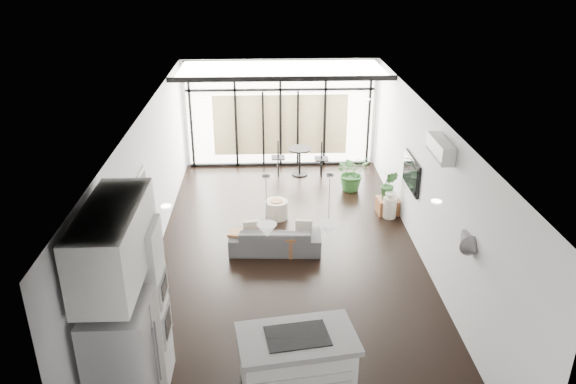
{
  "coord_description": "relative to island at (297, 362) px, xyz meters",
  "views": [
    {
      "loc": [
        -0.4,
        -9.11,
        5.43
      ],
      "look_at": [
        0.0,
        0.3,
        1.25
      ],
      "focal_mm": 35.0,
      "sensor_mm": 36.0,
      "label": 1
    }
  ],
  "objects": [
    {
      "name": "wall_back",
      "position": [
        0.04,
        8.32,
        0.98
      ],
      "size": [
        5.0,
        0.02,
        2.8
      ],
      "primitive_type": "cube",
      "color": "silver",
      "rests_on": "ground"
    },
    {
      "name": "glazing",
      "position": [
        0.04,
        8.2,
        0.98
      ],
      "size": [
        5.0,
        0.2,
        2.8
      ],
      "primitive_type": "cube",
      "color": "black",
      "rests_on": "ground"
    },
    {
      "name": "sofa",
      "position": [
        -0.21,
        3.67,
        -0.08
      ],
      "size": [
        1.77,
        0.6,
        0.68
      ],
      "primitive_type": "imported",
      "rotation": [
        0.0,
        0.0,
        3.09
      ],
      "color": "#474749",
      "rests_on": "floor"
    },
    {
      "name": "crate",
      "position": [
        2.29,
        5.22,
        -0.25
      ],
      "size": [
        0.47,
        0.47,
        0.34
      ],
      "primitive_type": "cube",
      "rotation": [
        0.0,
        0.0,
        0.06
      ],
      "color": "brown",
      "rests_on": "floor"
    },
    {
      "name": "appliance_column",
      "position": [
        -2.0,
        0.27,
        0.75
      ],
      "size": [
        0.6,
        0.63,
        2.34
      ],
      "primitive_type": "cube",
      "color": "silver",
      "rests_on": "floor"
    },
    {
      "name": "skylight",
      "position": [
        0.04,
        7.32,
        2.35
      ],
      "size": [
        4.7,
        1.9,
        0.06
      ],
      "primitive_type": "cube",
      "color": "white",
      "rests_on": "ceiling"
    },
    {
      "name": "pendant_right",
      "position": [
        0.44,
        0.67,
        1.6
      ],
      "size": [
        0.26,
        0.26,
        0.18
      ],
      "primitive_type": "cone",
      "color": "white",
      "rests_on": "ceiling"
    },
    {
      "name": "framed_art",
      "position": [
        -2.43,
        2.82,
        1.13
      ],
      "size": [
        0.04,
        0.7,
        0.9
      ],
      "primitive_type": "cube",
      "color": "black",
      "rests_on": "wall_left"
    },
    {
      "name": "ac_unit",
      "position": [
        2.42,
        2.52,
        2.03
      ],
      "size": [
        0.22,
        0.9,
        0.3
      ],
      "primitive_type": "cube",
      "color": "silver",
      "rests_on": "wall_right"
    },
    {
      "name": "plant_tall",
      "position": [
        1.69,
        6.5,
        -0.06
      ],
      "size": [
        1.0,
        1.07,
        0.7
      ],
      "primitive_type": "imported",
      "rotation": [
        0.0,
        0.0,
        0.23
      ],
      "color": "#295C27",
      "rests_on": "floor"
    },
    {
      "name": "ceiling",
      "position": [
        0.04,
        3.32,
        2.38
      ],
      "size": [
        5.0,
        10.0,
        0.0
      ],
      "primitive_type": "cube",
      "color": "white",
      "rests_on": "ground"
    },
    {
      "name": "wall_left",
      "position": [
        -2.46,
        3.32,
        0.98
      ],
      "size": [
        0.02,
        10.0,
        2.8
      ],
      "primitive_type": "cube",
      "color": "silver",
      "rests_on": "ground"
    },
    {
      "name": "neighbour_building",
      "position": [
        0.04,
        8.27,
        0.68
      ],
      "size": [
        3.5,
        0.02,
        1.6
      ],
      "primitive_type": "cube",
      "color": "beige",
      "rests_on": "ground"
    },
    {
      "name": "console_bench",
      "position": [
        -0.44,
        3.57,
        -0.21
      ],
      "size": [
        1.34,
        0.59,
        0.42
      ],
      "primitive_type": "cube",
      "rotation": [
        0.0,
        0.0,
        -0.21
      ],
      "color": "brown",
      "rests_on": "floor"
    },
    {
      "name": "pendant_left",
      "position": [
        -0.36,
        0.67,
        1.6
      ],
      "size": [
        0.26,
        0.26,
        0.18
      ],
      "primitive_type": "cone",
      "color": "white",
      "rests_on": "ceiling"
    },
    {
      "name": "pouf",
      "position": [
        -0.15,
        5.08,
        -0.22
      ],
      "size": [
        0.56,
        0.56,
        0.39
      ],
      "primitive_type": "cylinder",
      "rotation": [
        0.0,
        0.0,
        0.15
      ],
      "color": "beige",
      "rests_on": "floor"
    },
    {
      "name": "bistro_set",
      "position": [
        0.5,
        7.52,
        -0.08
      ],
      "size": [
        1.47,
        0.74,
        0.68
      ],
      "primitive_type": "cube",
      "rotation": [
        0.0,
        0.0,
        -0.12
      ],
      "color": "black",
      "rests_on": "floor"
    },
    {
      "name": "milk_can",
      "position": [
        2.29,
        5.0,
        -0.13
      ],
      "size": [
        0.33,
        0.33,
        0.57
      ],
      "primitive_type": "cylinder",
      "rotation": [
        0.0,
        0.0,
        0.12
      ],
      "color": "silver",
      "rests_on": "floor"
    },
    {
      "name": "wall_right",
      "position": [
        2.54,
        3.32,
        0.98
      ],
      "size": [
        0.02,
        10.0,
        2.8
      ],
      "primitive_type": "cube",
      "color": "silver",
      "rests_on": "ground"
    },
    {
      "name": "fridge",
      "position": [
        -2.02,
        -0.63,
        0.49
      ],
      "size": [
        0.7,
        0.88,
        1.81
      ],
      "primitive_type": "cube",
      "color": "#99999E",
      "rests_on": "floor"
    },
    {
      "name": "floor",
      "position": [
        0.04,
        3.32,
        -0.42
      ],
      "size": [
        5.0,
        10.0,
        0.0
      ],
      "primitive_type": "cube",
      "color": "black",
      "rests_on": "ground"
    },
    {
      "name": "plant_crate",
      "position": [
        2.29,
        5.22,
        0.07
      ],
      "size": [
        0.53,
        0.74,
        0.3
      ],
      "primitive_type": "imported",
      "rotation": [
        0.0,
        0.0,
        -0.27
      ],
      "color": "#295C27",
      "rests_on": "crate"
    },
    {
      "name": "cooktop",
      "position": [
        0.0,
        0.0,
        0.42
      ],
      "size": [
        0.88,
        0.65,
        0.01
      ],
      "primitive_type": "cube",
      "rotation": [
        0.0,
        0.0,
        0.15
      ],
      "color": "black",
      "rests_on": "island"
    },
    {
      "name": "tv",
      "position": [
        2.5,
        4.32,
        0.88
      ],
      "size": [
        0.05,
        1.1,
        0.65
      ],
      "primitive_type": "cube",
      "color": "black",
      "rests_on": "wall_right"
    },
    {
      "name": "upper_cabinets",
      "position": [
        -2.08,
        -0.18,
        1.93
      ],
      "size": [
        0.62,
        1.75,
        0.86
      ],
      "primitive_type": "cube",
      "color": "silver",
      "rests_on": "wall_left"
    },
    {
      "name": "island",
      "position": [
        0.0,
        0.0,
        0.0
      ],
      "size": [
        1.64,
        1.12,
        0.83
      ],
      "primitive_type": "cube",
      "rotation": [
        0.0,
        0.0,
        0.15
      ],
      "color": "silver",
      "rests_on": "floor"
    }
  ]
}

